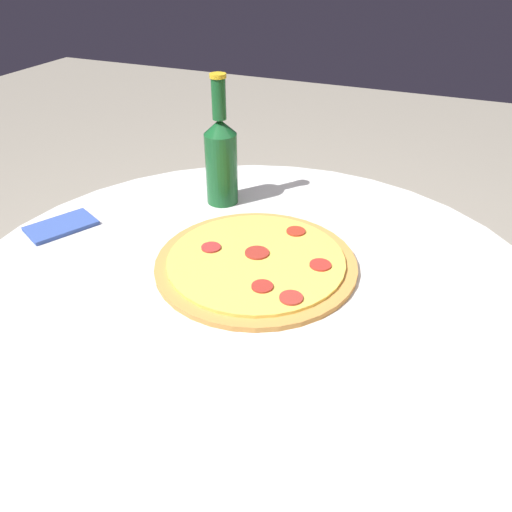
# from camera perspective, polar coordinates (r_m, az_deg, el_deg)

# --- Properties ---
(ground_plane) EXTENTS (8.00, 8.00, 0.00)m
(ground_plane) POSITION_cam_1_polar(r_m,az_deg,el_deg) (1.38, -0.38, -27.07)
(ground_plane) COLOR gray
(table) EXTENTS (1.03, 1.03, 0.69)m
(table) POSITION_cam_1_polar(r_m,az_deg,el_deg) (0.96, -0.50, -11.65)
(table) COLOR silver
(table) RESTS_ON ground_plane
(pizza) EXTENTS (0.36, 0.36, 0.02)m
(pizza) POSITION_cam_1_polar(r_m,az_deg,el_deg) (0.89, 0.03, -0.67)
(pizza) COLOR #B77F3D
(pizza) RESTS_ON table
(beer_bottle) EXTENTS (0.07, 0.07, 0.27)m
(beer_bottle) POSITION_cam_1_polar(r_m,az_deg,el_deg) (1.07, -4.01, 11.21)
(beer_bottle) COLOR #144C23
(beer_bottle) RESTS_ON table
(napkin) EXTENTS (0.15, 0.13, 0.01)m
(napkin) POSITION_cam_1_polar(r_m,az_deg,el_deg) (1.08, -21.38, 3.21)
(napkin) COLOR #334C99
(napkin) RESTS_ON table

